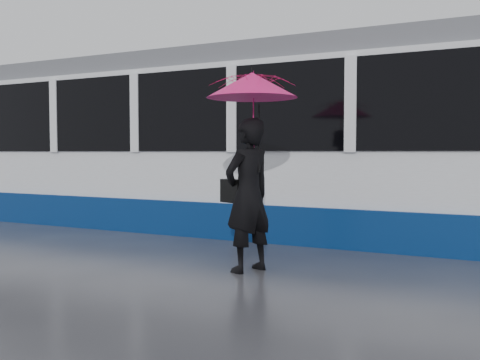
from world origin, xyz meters
The scene contains 6 objects.
ground centered at (0.00, 0.00, 0.00)m, with size 90.00×90.00×0.00m, color #2D2D32.
rails centered at (0.00, 2.50, 0.01)m, with size 34.00×1.51×0.02m.
tram centered at (-3.56, 2.50, 1.64)m, with size 26.00×2.56×3.35m.
woman centered at (1.19, -0.72, 0.95)m, with size 0.69×0.45×1.90m, color black.
umbrella centered at (1.24, -0.72, 2.08)m, with size 1.46×1.46×1.28m.
handbag centered at (0.97, -0.70, 1.00)m, with size 0.37×0.26×0.47m.
Camera 1 is at (4.04, -6.65, 1.48)m, focal length 40.00 mm.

